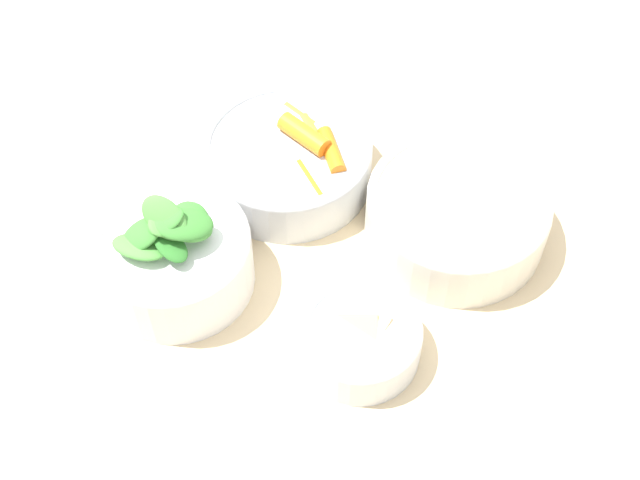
{
  "coord_description": "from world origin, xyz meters",
  "views": [
    {
      "loc": [
        0.33,
        -0.51,
        1.5
      ],
      "look_at": [
        0.04,
        -0.07,
        0.79
      ],
      "focal_mm": 50.0,
      "sensor_mm": 36.0,
      "label": 1
    }
  ],
  "objects_px": {
    "bowl_carrots": "(289,159)",
    "bowl_cookies": "(360,338)",
    "bowl_beans_hotdog": "(456,217)",
    "bowl_greens": "(174,256)"
  },
  "relations": [
    {
      "from": "bowl_carrots",
      "to": "bowl_cookies",
      "type": "distance_m",
      "value": 0.23
    },
    {
      "from": "bowl_carrots",
      "to": "bowl_beans_hotdog",
      "type": "bearing_deg",
      "value": 8.79
    },
    {
      "from": "bowl_beans_hotdog",
      "to": "bowl_cookies",
      "type": "bearing_deg",
      "value": -92.75
    },
    {
      "from": "bowl_carrots",
      "to": "bowl_beans_hotdog",
      "type": "relative_size",
      "value": 0.98
    },
    {
      "from": "bowl_greens",
      "to": "bowl_cookies",
      "type": "bearing_deg",
      "value": 7.98
    },
    {
      "from": "bowl_carrots",
      "to": "bowl_beans_hotdog",
      "type": "distance_m",
      "value": 0.19
    },
    {
      "from": "bowl_greens",
      "to": "bowl_cookies",
      "type": "height_order",
      "value": "bowl_greens"
    },
    {
      "from": "bowl_carrots",
      "to": "bowl_cookies",
      "type": "bearing_deg",
      "value": -38.96
    },
    {
      "from": "bowl_carrots",
      "to": "bowl_beans_hotdog",
      "type": "height_order",
      "value": "bowl_carrots"
    },
    {
      "from": "bowl_greens",
      "to": "bowl_carrots",
      "type": "bearing_deg",
      "value": 84.44
    }
  ]
}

